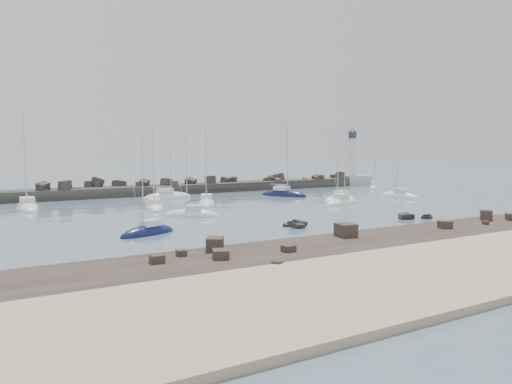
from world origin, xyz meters
TOP-DOWN VIEW (x-y plane):
  - ground at (0.00, 0.00)m, footprint 400.00×400.00m
  - sand_strip at (0.00, -32.00)m, footprint 140.00×14.00m
  - rock_shelf at (0.07, -21.97)m, footprint 140.00×12.00m
  - rock_cluster_near at (-2.98, -8.87)m, footprint 3.23×3.07m
  - rock_cluster_far at (13.74, -11.41)m, footprint 4.51×2.58m
  - breakwater at (-7.21, 38.00)m, footprint 115.00×7.72m
  - lighthouse at (47.00, 38.00)m, footprint 7.00×7.00m
  - sailboat_1 at (-28.15, 25.12)m, footprint 3.42×9.92m
  - sailboat_2 at (-19.67, -5.11)m, footprint 7.24×4.46m
  - sailboat_3 at (-11.69, 15.64)m, footprint 4.68×8.54m
  - sailboat_4 at (-4.33, 29.77)m, footprint 9.51×3.47m
  - sailboat_5 at (-10.11, 5.35)m, footprint 7.38×6.54m
  - sailboat_6 at (-2.73, 16.44)m, footprint 6.19×8.59m
  - sailboat_7 at (17.03, 6.50)m, footprint 9.39×5.79m
  - sailboat_8 at (16.31, 22.52)m, footprint 6.80×10.02m
  - sailboat_9 at (19.68, 10.17)m, footprint 8.64×4.68m
  - sailboat_10 at (33.41, 9.42)m, footprint 3.04×8.48m
  - sailboat_11 at (43.79, 26.87)m, footprint 5.76×5.33m

SIDE VIEW (x-z plane):
  - ground at x=0.00m, z-range 0.00..0.00m
  - sand_strip at x=0.00m, z-range -0.50..0.50m
  - rock_shelf at x=0.07m, z-range -0.98..1.01m
  - rock_cluster_far at x=13.74m, z-range -0.66..0.78m
  - rock_cluster_near at x=-2.98m, z-range -0.70..0.83m
  - sailboat_3 at x=-11.69m, z-range -6.33..6.60m
  - sailboat_5 at x=-10.11m, z-range -5.89..6.16m
  - sailboat_7 at x=17.03m, z-range -6.95..7.23m
  - sailboat_10 at x=33.41m, z-range -6.48..6.76m
  - sailboat_11 at x=43.79m, z-range -4.73..5.01m
  - sailboat_2 at x=-19.67m, z-range -5.43..5.71m
  - sailboat_4 at x=-4.33m, z-range -7.24..7.53m
  - sailboat_6 at x=-2.73m, z-range -6.51..6.80m
  - sailboat_8 at x=16.31m, z-range -7.49..7.79m
  - sailboat_1 at x=-28.15m, z-range -7.61..7.91m
  - sailboat_9 at x=19.68m, z-range -6.46..6.77m
  - breakwater at x=-7.21m, z-range -2.29..2.93m
  - lighthouse at x=47.00m, z-range -4.21..10.39m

